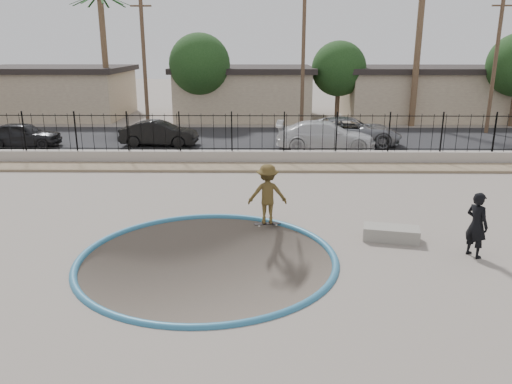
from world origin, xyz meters
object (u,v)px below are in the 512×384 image
object	(u,v)px
skater	(267,197)
concrete_ledge	(391,233)
car_c	(326,136)
car_b	(159,133)
car_d	(350,131)
car_a	(23,135)
videographer	(477,225)
skateboard	(267,224)

from	to	relation	value
skater	concrete_ledge	xyz separation A→B (m)	(3.63, -1.18, -0.75)
skater	car_c	bearing A→B (deg)	-107.42
car_b	car_d	distance (m)	10.79
skater	car_a	xyz separation A→B (m)	(-13.50, 12.37, -0.22)
videographer	concrete_ledge	bearing A→B (deg)	30.90
skater	car_c	world-z (taller)	skater
car_b	car_c	bearing A→B (deg)	-93.70
videographer	car_b	size ratio (longest dim) A/B	0.42
car_a	car_d	bearing A→B (deg)	-89.44
car_b	videographer	bearing A→B (deg)	-140.13
videographer	car_d	distance (m)	15.46
skateboard	car_c	size ratio (longest dim) A/B	0.16
concrete_ledge	car_b	size ratio (longest dim) A/B	0.38
skater	skateboard	world-z (taller)	skater
car_d	skater	bearing A→B (deg)	162.68
car_b	car_c	size ratio (longest dim) A/B	0.80
concrete_ledge	skater	bearing A→B (deg)	161.93
concrete_ledge	car_a	bearing A→B (deg)	141.64
skater	car_c	size ratio (longest dim) A/B	0.36
videographer	car_b	bearing A→B (deg)	8.64
car_a	car_c	xyz separation A→B (m)	(16.75, -0.59, 0.08)
skateboard	car_d	distance (m)	13.99
skater	car_a	size ratio (longest dim) A/B	0.47
car_c	car_b	bearing A→B (deg)	88.28
videographer	car_a	bearing A→B (deg)	23.59
concrete_ledge	car_d	world-z (taller)	car_d
car_c	car_d	distance (m)	2.05
car_a	car_b	distance (m)	7.53
skateboard	concrete_ledge	bearing A→B (deg)	-28.78
car_c	videographer	bearing A→B (deg)	-166.20
skateboard	car_a	distance (m)	18.32
concrete_ledge	car_a	world-z (taller)	car_a
videographer	car_a	world-z (taller)	videographer
videographer	car_d	xyz separation A→B (m)	(-0.78, 15.44, -0.08)
videographer	skateboard	bearing A→B (deg)	38.58
skateboard	car_d	bearing A→B (deg)	59.14
skater	car_c	xyz separation A→B (m)	(3.25, 11.78, -0.14)
concrete_ledge	car_b	bearing A→B (deg)	124.55
skater	concrete_ledge	world-z (taller)	skater
car_b	skateboard	bearing A→B (deg)	-152.50
concrete_ledge	skateboard	bearing A→B (deg)	161.93
skater	car_d	bearing A→B (deg)	-112.14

